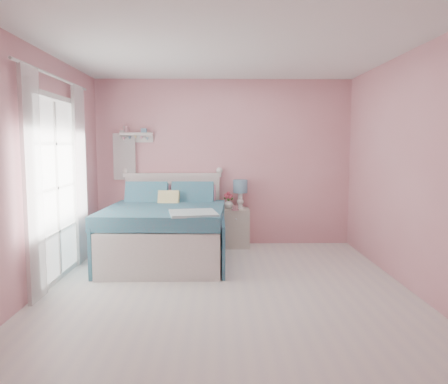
{
  "coord_description": "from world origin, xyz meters",
  "views": [
    {
      "loc": [
        -0.1,
        -4.66,
        1.57
      ],
      "look_at": [
        -0.01,
        1.2,
        0.95
      ],
      "focal_mm": 35.0,
      "sensor_mm": 36.0,
      "label": 1
    }
  ],
  "objects_px": {
    "vase": "(228,203)",
    "teacup": "(235,208)",
    "table_lamp": "(240,188)",
    "bed": "(166,231)",
    "nightstand": "(235,228)"
  },
  "relations": [
    {
      "from": "vase",
      "to": "teacup",
      "type": "distance_m",
      "value": 0.23
    },
    {
      "from": "teacup",
      "to": "table_lamp",
      "type": "bearing_deg",
      "value": 68.34
    },
    {
      "from": "nightstand",
      "to": "vase",
      "type": "relative_size",
      "value": 3.81
    },
    {
      "from": "bed",
      "to": "vase",
      "type": "xyz_separation_m",
      "value": [
        0.88,
        0.8,
        0.28
      ]
    },
    {
      "from": "table_lamp",
      "to": "bed",
      "type": "bearing_deg",
      "value": -142.63
    },
    {
      "from": "nightstand",
      "to": "table_lamp",
      "type": "bearing_deg",
      "value": 31.67
    },
    {
      "from": "bed",
      "to": "table_lamp",
      "type": "bearing_deg",
      "value": 39.94
    },
    {
      "from": "vase",
      "to": "teacup",
      "type": "relative_size",
      "value": 1.72
    },
    {
      "from": "bed",
      "to": "vase",
      "type": "bearing_deg",
      "value": 44.97
    },
    {
      "from": "vase",
      "to": "teacup",
      "type": "bearing_deg",
      "value": -64.74
    },
    {
      "from": "vase",
      "to": "teacup",
      "type": "height_order",
      "value": "vase"
    },
    {
      "from": "table_lamp",
      "to": "teacup",
      "type": "relative_size",
      "value": 4.84
    },
    {
      "from": "table_lamp",
      "to": "teacup",
      "type": "height_order",
      "value": "table_lamp"
    },
    {
      "from": "vase",
      "to": "teacup",
      "type": "xyz_separation_m",
      "value": [
        0.1,
        -0.21,
        -0.04
      ]
    },
    {
      "from": "bed",
      "to": "vase",
      "type": "height_order",
      "value": "bed"
    }
  ]
}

